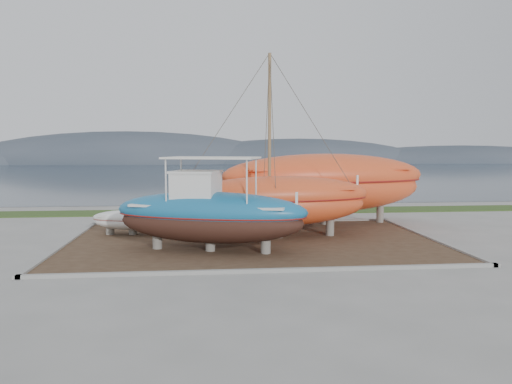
{
  "coord_description": "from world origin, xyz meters",
  "views": [
    {
      "loc": [
        -2.29,
        -20.54,
        4.8
      ],
      "look_at": [
        0.16,
        4.0,
        2.52
      ],
      "focal_mm": 35.0,
      "sensor_mm": 36.0,
      "label": 1
    }
  ],
  "objects_px": {
    "orange_bare_hull": "(325,190)",
    "orange_sailboat": "(279,147)",
    "white_dinghy": "(133,223)",
    "blue_caique": "(210,204)"
  },
  "relations": [
    {
      "from": "orange_sailboat",
      "to": "white_dinghy",
      "type": "bearing_deg",
      "value": 161.59
    },
    {
      "from": "blue_caique",
      "to": "orange_bare_hull",
      "type": "distance_m",
      "value": 9.89
    },
    {
      "from": "white_dinghy",
      "to": "orange_bare_hull",
      "type": "xyz_separation_m",
      "value": [
        11.08,
        2.38,
        1.44
      ]
    },
    {
      "from": "white_dinghy",
      "to": "orange_bare_hull",
      "type": "distance_m",
      "value": 11.43
    },
    {
      "from": "white_dinghy",
      "to": "orange_sailboat",
      "type": "height_order",
      "value": "orange_sailboat"
    },
    {
      "from": "orange_bare_hull",
      "to": "orange_sailboat",
      "type": "bearing_deg",
      "value": -138.66
    },
    {
      "from": "blue_caique",
      "to": "orange_sailboat",
      "type": "bearing_deg",
      "value": 57.4
    },
    {
      "from": "orange_sailboat",
      "to": "blue_caique",
      "type": "bearing_deg",
      "value": -146.32
    },
    {
      "from": "white_dinghy",
      "to": "orange_bare_hull",
      "type": "bearing_deg",
      "value": 19.56
    },
    {
      "from": "blue_caique",
      "to": "orange_sailboat",
      "type": "relative_size",
      "value": 0.91
    }
  ]
}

